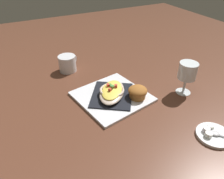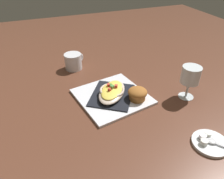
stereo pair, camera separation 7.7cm
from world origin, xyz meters
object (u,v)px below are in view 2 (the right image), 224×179
Objects in this scene: gratin_dish at (112,91)px; creamer_cup_2 at (204,142)px; square_plate at (112,96)px; creamer_cup_1 at (203,137)px; spoon at (213,142)px; coffee_mug at (73,62)px; creamer_cup_0 at (208,134)px; muffin at (137,94)px; stemmed_glass at (190,77)px; creamer_saucer at (210,143)px.

creamer_cup_2 is (0.18, -0.35, -0.01)m from gratin_dish.
square_plate is at bearing -84.76° from gratin_dish.
creamer_cup_1 is (0.19, -0.33, 0.01)m from square_plate.
spoon is (0.21, -0.35, -0.02)m from gratin_dish.
creamer_cup_1 and creamer_cup_2 have the same top height.
coffee_mug is 4.46× the size of creamer_cup_1.
creamer_cup_1 reaches higher than spoon.
creamer_cup_0 is (0.21, -0.32, 0.01)m from square_plate.
coffee_mug is 4.46× the size of creamer_cup_0.
creamer_cup_0 is at bearing -56.94° from gratin_dish.
creamer_cup_0 is (0.01, 0.03, 0.00)m from spoon.
coffee_mug is 1.24× the size of spoon.
square_plate is at bearing -73.39° from coffee_mug.
gratin_dish is at bearing -73.39° from coffee_mug.
creamer_cup_1 is at bearing -69.21° from muffin.
stemmed_glass is (0.39, -0.41, 0.06)m from coffee_mug.
creamer_cup_2 reaches higher than square_plate.
spoon is at bearing -55.82° from creamer_cup_1.
creamer_cup_1 is at bearing 59.97° from creamer_cup_2.
square_plate is 0.41m from spoon.
coffee_mug reaches higher than spoon.
creamer_cup_0 is at bearing -56.94° from square_plate.
spoon is at bearing -11.77° from creamer_cup_2.
creamer_saucer is at bearing -110.11° from stemmed_glass.
stemmed_glass reaches higher than creamer_cup_2.
gratin_dish is 0.41m from spoon.
muffin is (0.09, -0.06, 0.03)m from square_plate.
coffee_mug is 0.72m from creamer_saucer.
creamer_saucer is (0.30, -0.66, -0.03)m from coffee_mug.
gratin_dish reaches higher than creamer_saucer.
coffee_mug reaches higher than square_plate.
coffee_mug is 0.71m from creamer_cup_2.
creamer_cup_1 is at bearing 124.18° from spoon.
creamer_saucer is at bearing -4.25° from creamer_cup_2.
square_plate is at bearing 123.06° from creamer_cup_0.
creamer_cup_0 is 1.00× the size of creamer_cup_1.
muffin reaches higher than creamer_cup_0.
muffin is 3.25× the size of creamer_cup_0.
creamer_cup_2 is at bearing 168.23° from spoon.
gratin_dish is (-0.00, 0.00, 0.03)m from square_plate.
gratin_dish is 2.31× the size of spoon.
coffee_mug is (-0.18, 0.37, -0.00)m from muffin.
creamer_cup_1 is (0.19, -0.33, -0.01)m from gratin_dish.
coffee_mug reaches higher than gratin_dish.
gratin_dish is 8.35× the size of creamer_cup_2.
coffee_mug is 0.76× the size of stemmed_glass.
square_plate is 11.21× the size of creamer_cup_1.
creamer_saucer is at bearing -68.10° from muffin.
stemmed_glass is 0.28m from spoon.
stemmed_glass is 1.63× the size of spoon.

